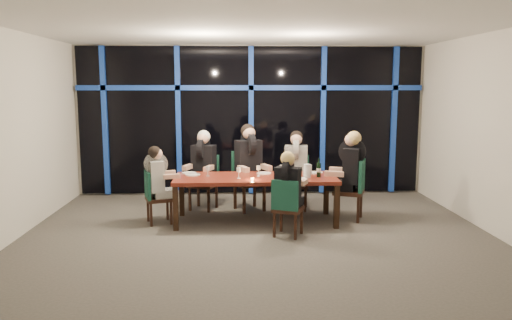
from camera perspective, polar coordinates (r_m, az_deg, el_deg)
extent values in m
plane|color=#58544E|center=(7.45, 0.20, -8.70)|extent=(7.00, 7.00, 0.00)
cube|color=silver|center=(10.14, -0.58, 4.53)|extent=(7.00, 0.04, 3.00)
cube|color=silver|center=(4.18, 2.12, -1.23)|extent=(7.00, 0.04, 3.00)
cube|color=silver|center=(7.82, -26.39, 2.45)|extent=(0.04, 6.00, 3.00)
cube|color=silver|center=(8.11, 25.78, 2.67)|extent=(0.04, 6.00, 3.00)
cube|color=white|center=(7.16, 0.21, 14.88)|extent=(7.00, 6.00, 0.04)
cube|color=black|center=(10.08, -0.57, 4.51)|extent=(6.86, 0.04, 2.94)
cube|color=#153AA7|center=(10.35, -16.88, 4.25)|extent=(0.10, 0.10, 2.94)
cube|color=#153AA7|center=(10.09, -8.85, 4.41)|extent=(0.10, 0.10, 2.94)
cube|color=#153AA7|center=(10.03, -0.56, 4.49)|extent=(0.10, 0.10, 2.94)
cube|color=#153AA7|center=(10.18, 7.64, 4.47)|extent=(0.10, 0.10, 2.94)
cube|color=#153AA7|center=(10.53, 15.46, 4.38)|extent=(0.10, 0.10, 2.94)
cube|color=#153AA7|center=(10.00, -0.57, 8.26)|extent=(6.86, 0.10, 0.10)
cube|color=#FF2D14|center=(10.46, 5.46, 8.18)|extent=(0.60, 0.05, 0.35)
cube|color=maroon|center=(8.06, -0.06, -2.11)|extent=(2.60, 1.00, 0.06)
cube|color=black|center=(7.75, -9.16, -5.48)|extent=(0.08, 0.08, 0.69)
cube|color=black|center=(7.86, 9.19, -5.29)|extent=(0.08, 0.08, 0.69)
cube|color=black|center=(8.60, -8.49, -4.07)|extent=(0.08, 0.08, 0.69)
cube|color=black|center=(8.70, 8.02, -3.92)|extent=(0.08, 0.08, 0.69)
cube|color=black|center=(8.96, -6.06, -2.83)|extent=(0.58, 0.58, 0.06)
cube|color=#19513E|center=(9.09, -5.57, -0.93)|extent=(0.44, 0.21, 0.50)
cube|color=black|center=(8.93, -7.56, -4.47)|extent=(0.05, 0.05, 0.42)
cube|color=black|center=(8.78, -5.44, -4.66)|extent=(0.05, 0.05, 0.42)
cube|color=black|center=(9.25, -6.59, -4.00)|extent=(0.05, 0.05, 0.42)
cube|color=black|center=(9.10, -4.53, -4.17)|extent=(0.05, 0.05, 0.42)
cube|color=black|center=(8.85, -0.75, -2.68)|extent=(0.64, 0.64, 0.06)
cube|color=#19513E|center=(8.99, -1.35, -0.62)|extent=(0.47, 0.24, 0.54)
cube|color=black|center=(8.66, -1.36, -4.70)|extent=(0.06, 0.06, 0.45)
cube|color=black|center=(8.82, 0.94, -4.44)|extent=(0.06, 0.06, 0.45)
cube|color=black|center=(9.00, -2.40, -4.19)|extent=(0.06, 0.06, 0.45)
cube|color=black|center=(9.16, -0.17, -3.95)|extent=(0.06, 0.06, 0.45)
cube|color=black|center=(8.95, 4.56, -2.85)|extent=(0.52, 0.52, 0.06)
cube|color=#19513E|center=(9.10, 4.64, -0.95)|extent=(0.45, 0.12, 0.50)
cube|color=black|center=(8.84, 3.33, -4.56)|extent=(0.05, 0.05, 0.42)
cube|color=black|center=(8.82, 5.65, -4.61)|extent=(0.05, 0.05, 0.42)
cube|color=black|center=(9.18, 3.49, -4.06)|extent=(0.05, 0.05, 0.42)
cube|color=black|center=(9.17, 5.72, -4.11)|extent=(0.05, 0.05, 0.42)
cube|color=black|center=(8.19, -11.01, -4.39)|extent=(0.50, 0.50, 0.05)
cube|color=#19513E|center=(8.12, -12.29, -2.83)|extent=(0.17, 0.39, 0.44)
cube|color=black|center=(8.12, -9.67, -6.02)|extent=(0.04, 0.04, 0.37)
cube|color=black|center=(8.42, -10.09, -5.50)|extent=(0.04, 0.04, 0.37)
cube|color=black|center=(8.07, -11.90, -6.17)|extent=(0.04, 0.04, 0.37)
cube|color=black|center=(8.37, -12.24, -5.64)|extent=(0.04, 0.04, 0.37)
cube|color=black|center=(8.39, 10.53, -3.59)|extent=(0.60, 0.60, 0.06)
cube|color=#19513E|center=(8.31, 12.00, -1.78)|extent=(0.22, 0.45, 0.52)
cube|color=black|center=(8.65, 9.44, -4.88)|extent=(0.05, 0.05, 0.44)
cube|color=black|center=(8.29, 9.02, -5.46)|extent=(0.05, 0.05, 0.44)
cube|color=black|center=(8.60, 11.90, -5.03)|extent=(0.05, 0.05, 0.44)
cube|color=black|center=(8.24, 11.59, -5.62)|extent=(0.05, 0.05, 0.44)
cube|color=black|center=(7.39, 3.71, -5.64)|extent=(0.53, 0.53, 0.05)
cube|color=#19513E|center=(7.17, 3.30, -4.10)|extent=(0.39, 0.20, 0.45)
cube|color=black|center=(7.55, 5.23, -7.03)|extent=(0.05, 0.05, 0.37)
cube|color=black|center=(7.64, 2.89, -6.81)|extent=(0.05, 0.05, 0.37)
cube|color=black|center=(7.26, 4.53, -7.67)|extent=(0.05, 0.05, 0.37)
cube|color=black|center=(7.35, 2.11, -7.44)|extent=(0.05, 0.05, 0.37)
cube|color=black|center=(8.84, -6.39, -2.34)|extent=(0.48, 0.52, 0.14)
cube|color=black|center=(8.92, -5.99, -0.08)|extent=(0.46, 0.37, 0.56)
cylinder|color=black|center=(8.89, -6.02, 1.32)|extent=(0.24, 0.43, 0.42)
sphere|color=tan|center=(8.86, -6.09, 2.46)|extent=(0.21, 0.21, 0.21)
sphere|color=silver|center=(8.89, -5.98, 2.68)|extent=(0.23, 0.23, 0.23)
cube|color=tan|center=(8.81, -7.81, -0.81)|extent=(0.18, 0.31, 0.08)
cube|color=tan|center=(8.64, -5.43, -0.95)|extent=(0.18, 0.31, 0.08)
cube|color=black|center=(8.72, -0.39, -2.13)|extent=(0.54, 0.57, 0.15)
cube|color=black|center=(8.81, -0.88, 0.33)|extent=(0.50, 0.41, 0.60)
cylinder|color=black|center=(8.78, -0.88, 1.86)|extent=(0.28, 0.46, 0.45)
sphere|color=tan|center=(8.74, -0.82, 3.11)|extent=(0.23, 0.23, 0.23)
sphere|color=black|center=(8.78, -0.95, 3.35)|extent=(0.25, 0.25, 0.25)
cube|color=tan|center=(8.52, -1.45, -1.03)|extent=(0.21, 0.33, 0.09)
cube|color=tan|center=(8.70, 1.14, -0.82)|extent=(0.21, 0.33, 0.09)
cube|color=black|center=(8.81, 4.53, -2.37)|extent=(0.42, 0.47, 0.14)
cube|color=black|center=(8.91, 4.61, -0.11)|extent=(0.43, 0.30, 0.55)
cylinder|color=black|center=(8.88, 4.62, 1.28)|extent=(0.17, 0.43, 0.42)
sphere|color=tan|center=(8.84, 4.63, 2.41)|extent=(0.21, 0.21, 0.21)
sphere|color=black|center=(8.88, 4.65, 2.62)|extent=(0.23, 0.23, 0.23)
cube|color=tan|center=(8.70, 3.22, -0.86)|extent=(0.13, 0.31, 0.08)
cube|color=tan|center=(8.69, 5.83, -0.91)|extent=(0.13, 0.31, 0.08)
cube|color=black|center=(8.19, -10.30, -3.74)|extent=(0.45, 0.42, 0.12)
cube|color=black|center=(8.11, -11.34, -1.79)|extent=(0.31, 0.40, 0.49)
cylinder|color=black|center=(8.08, -11.38, -0.44)|extent=(0.38, 0.20, 0.37)
sphere|color=tan|center=(8.06, -11.29, 0.69)|extent=(0.19, 0.19, 0.19)
sphere|color=black|center=(8.05, -11.54, 0.86)|extent=(0.20, 0.20, 0.20)
cube|color=tan|center=(7.98, -9.63, -1.86)|extent=(0.27, 0.15, 0.07)
cube|color=tan|center=(8.32, -10.10, -1.45)|extent=(0.27, 0.15, 0.07)
cube|color=black|center=(8.39, 9.71, -2.85)|extent=(0.54, 0.51, 0.15)
cube|color=black|center=(8.30, 10.90, -0.60)|extent=(0.38, 0.48, 0.58)
cylinder|color=black|center=(8.27, 10.95, 0.96)|extent=(0.44, 0.25, 0.44)
sphere|color=tan|center=(8.25, 10.84, 2.26)|extent=(0.22, 0.22, 0.22)
sphere|color=tan|center=(8.24, 11.13, 2.46)|extent=(0.24, 0.24, 0.24)
cube|color=tan|center=(8.56, 9.42, -1.11)|extent=(0.32, 0.19, 0.08)
cube|color=tan|center=(8.16, 8.95, -1.57)|extent=(0.32, 0.19, 0.08)
cube|color=black|center=(7.47, 3.96, -4.79)|extent=(0.44, 0.47, 0.12)
cube|color=black|center=(7.27, 3.65, -2.78)|extent=(0.41, 0.34, 0.50)
cylinder|color=black|center=(7.24, 3.67, -1.26)|extent=(0.23, 0.38, 0.37)
sphere|color=tan|center=(7.23, 3.72, 0.02)|extent=(0.19, 0.19, 0.19)
sphere|color=tan|center=(7.19, 3.64, 0.19)|extent=(0.20, 0.20, 0.20)
cube|color=tan|center=(7.43, 5.46, -2.55)|extent=(0.17, 0.27, 0.07)
cube|color=tan|center=(7.53, 2.84, -2.37)|extent=(0.17, 0.27, 0.07)
cylinder|color=white|center=(8.41, -7.66, -1.48)|extent=(0.24, 0.24, 0.01)
cylinder|color=white|center=(8.31, 0.90, -1.52)|extent=(0.24, 0.24, 0.01)
cylinder|color=white|center=(8.34, 4.40, -1.50)|extent=(0.24, 0.24, 0.01)
cylinder|color=white|center=(8.23, -7.24, -1.69)|extent=(0.24, 0.24, 0.01)
cylinder|color=white|center=(8.43, 6.82, -1.44)|extent=(0.24, 0.24, 0.01)
cylinder|color=white|center=(7.84, 4.95, -2.16)|extent=(0.24, 0.24, 0.01)
cylinder|color=black|center=(8.06, 7.19, -1.14)|extent=(0.07, 0.07, 0.23)
cylinder|color=black|center=(8.03, 7.21, -0.05)|extent=(0.03, 0.03, 0.08)
cylinder|color=silver|center=(8.06, 7.19, -1.14)|extent=(0.07, 0.07, 0.06)
cylinder|color=white|center=(7.98, 5.87, -1.25)|extent=(0.12, 0.12, 0.22)
cylinder|color=white|center=(7.98, 6.34, -1.09)|extent=(0.02, 0.02, 0.15)
cylinder|color=#F39848|center=(7.78, -0.43, -2.17)|extent=(0.05, 0.05, 0.03)
cylinder|color=silver|center=(7.90, -1.99, -2.09)|extent=(0.06, 0.06, 0.01)
cylinder|color=silver|center=(7.89, -1.99, -1.72)|extent=(0.01, 0.01, 0.10)
cylinder|color=silver|center=(7.87, -1.99, -1.12)|extent=(0.07, 0.07, 0.07)
cylinder|color=white|center=(8.08, 0.30, -1.84)|extent=(0.06, 0.06, 0.01)
cylinder|color=white|center=(8.07, 0.30, -1.47)|extent=(0.01, 0.01, 0.10)
cylinder|color=white|center=(8.06, 0.30, -0.89)|extent=(0.07, 0.07, 0.07)
cylinder|color=silver|center=(8.09, 2.96, -1.84)|extent=(0.07, 0.07, 0.01)
cylinder|color=silver|center=(8.08, 2.96, -1.46)|extent=(0.01, 0.01, 0.10)
cylinder|color=silver|center=(8.07, 2.97, -0.84)|extent=(0.07, 0.07, 0.07)
cylinder|color=silver|center=(8.13, -5.53, -1.81)|extent=(0.06, 0.06, 0.01)
cylinder|color=silver|center=(8.12, -5.53, -1.48)|extent=(0.01, 0.01, 0.09)
cylinder|color=silver|center=(8.11, -5.54, -0.94)|extent=(0.06, 0.06, 0.06)
cylinder|color=silver|center=(8.25, 6.02, -1.67)|extent=(0.06, 0.06, 0.01)
cylinder|color=silver|center=(8.24, 6.02, -1.34)|extent=(0.01, 0.01, 0.09)
cylinder|color=silver|center=(8.23, 6.03, -0.80)|extent=(0.06, 0.06, 0.06)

